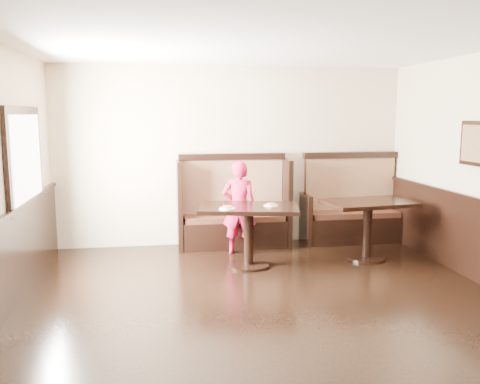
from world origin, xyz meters
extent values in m
plane|color=black|center=(0.00, 0.00, 0.00)|extent=(7.00, 7.00, 0.00)
plane|color=#CEB395|center=(0.00, 3.50, 1.40)|extent=(5.50, 0.00, 5.50)
plane|color=white|center=(0.00, 0.00, 2.80)|extent=(7.00, 7.00, 0.00)
cube|color=black|center=(-2.71, 1.90, 1.55)|extent=(0.05, 1.50, 1.20)
cube|color=white|center=(-2.69, 1.90, 1.55)|extent=(0.01, 1.30, 1.00)
cube|color=black|center=(2.71, 1.20, 1.70)|extent=(0.04, 0.70, 0.55)
cube|color=olive|center=(2.69, 1.20, 1.70)|extent=(0.01, 0.60, 0.45)
cube|color=black|center=(0.00, 3.22, 0.21)|extent=(1.60, 0.50, 0.42)
cube|color=#3C1E13|center=(0.00, 3.22, 0.46)|extent=(1.54, 0.46, 0.09)
cube|color=#4D0F10|center=(0.00, 3.43, 0.90)|extent=(1.60, 0.12, 0.92)
cube|color=black|center=(0.00, 3.43, 1.40)|extent=(1.68, 0.16, 0.10)
cube|color=black|center=(-0.84, 3.32, 0.68)|extent=(0.07, 0.72, 1.36)
cube|color=black|center=(0.84, 3.32, 0.68)|extent=(0.07, 0.72, 1.36)
cube|color=black|center=(1.95, 3.22, 0.21)|extent=(1.50, 0.50, 0.42)
cube|color=#3C1E13|center=(1.95, 3.22, 0.46)|extent=(1.44, 0.46, 0.09)
cube|color=#4D0F10|center=(1.95, 3.43, 0.90)|extent=(1.50, 0.12, 0.92)
cube|color=black|center=(1.95, 3.43, 1.40)|extent=(1.58, 0.16, 0.10)
cube|color=black|center=(1.16, 3.32, 0.40)|extent=(0.07, 0.72, 0.80)
cube|color=black|center=(2.74, 3.32, 0.40)|extent=(0.07, 0.72, 0.80)
cube|color=black|center=(0.04, 2.16, 0.81)|extent=(1.45, 1.07, 0.05)
cylinder|color=black|center=(0.04, 2.16, 0.39)|extent=(0.13, 0.13, 0.77)
cylinder|color=black|center=(0.04, 2.16, 0.02)|extent=(0.57, 0.57, 0.03)
cube|color=black|center=(1.78, 2.26, 0.81)|extent=(1.30, 0.94, 0.05)
cylinder|color=black|center=(1.78, 2.26, 0.40)|extent=(0.13, 0.13, 0.77)
cylinder|color=black|center=(1.78, 2.26, 0.02)|extent=(0.57, 0.57, 0.03)
imported|color=#BA133E|center=(0.02, 2.82, 0.69)|extent=(0.58, 0.45, 1.39)
cylinder|color=white|center=(-0.27, 2.00, 0.84)|extent=(0.22, 0.22, 0.01)
cylinder|color=tan|center=(-0.27, 2.00, 0.86)|extent=(0.13, 0.13, 0.02)
cylinder|color=#EABA54|center=(-0.27, 2.00, 0.87)|extent=(0.12, 0.12, 0.01)
cylinder|color=white|center=(0.34, 2.13, 0.84)|extent=(0.20, 0.20, 0.01)
cylinder|color=tan|center=(0.34, 2.13, 0.86)|extent=(0.12, 0.12, 0.02)
cylinder|color=#EABA54|center=(0.34, 2.13, 0.87)|extent=(0.10, 0.10, 0.01)
camera|label=1|loc=(-1.15, -4.44, 2.05)|focal=38.00mm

